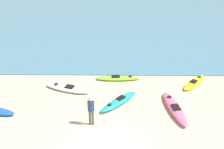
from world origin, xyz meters
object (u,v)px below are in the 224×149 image
kayak_on_sand_7 (118,78)px  person_near_foreground (91,109)px  kayak_on_sand_6 (175,108)px  kayak_on_sand_0 (68,88)px  kayak_on_sand_4 (119,101)px  kayak_on_sand_2 (194,82)px

kayak_on_sand_7 → person_near_foreground: person_near_foreground is taller
kayak_on_sand_6 → kayak_on_sand_0: bearing=161.6°
kayak_on_sand_0 → kayak_on_sand_4: (3.33, -1.53, 0.03)m
kayak_on_sand_0 → kayak_on_sand_6: size_ratio=0.91×
kayak_on_sand_7 → kayak_on_sand_2: bearing=-6.1°
kayak_on_sand_6 → kayak_on_sand_7: kayak_on_sand_6 is taller
kayak_on_sand_0 → kayak_on_sand_6: kayak_on_sand_6 is taller
kayak_on_sand_0 → kayak_on_sand_2: size_ratio=1.29×
kayak_on_sand_0 → person_near_foreground: 4.04m
kayak_on_sand_4 → kayak_on_sand_0: bearing=155.3°
kayak_on_sand_6 → kayak_on_sand_7: 4.87m
kayak_on_sand_6 → kayak_on_sand_7: size_ratio=1.12×
kayak_on_sand_0 → kayak_on_sand_7: kayak_on_sand_0 is taller
kayak_on_sand_0 → kayak_on_sand_6: (6.53, -2.17, 0.02)m
kayak_on_sand_0 → kayak_on_sand_2: 8.53m
kayak_on_sand_0 → kayak_on_sand_2: kayak_on_sand_0 is taller
kayak_on_sand_2 → kayak_on_sand_7: (-5.19, 0.55, 0.00)m
kayak_on_sand_2 → kayak_on_sand_4: size_ratio=0.94×
kayak_on_sand_6 → kayak_on_sand_4: bearing=168.6°
kayak_on_sand_2 → kayak_on_sand_7: bearing=173.9°
kayak_on_sand_0 → kayak_on_sand_4: kayak_on_sand_4 is taller
kayak_on_sand_0 → kayak_on_sand_6: 6.88m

